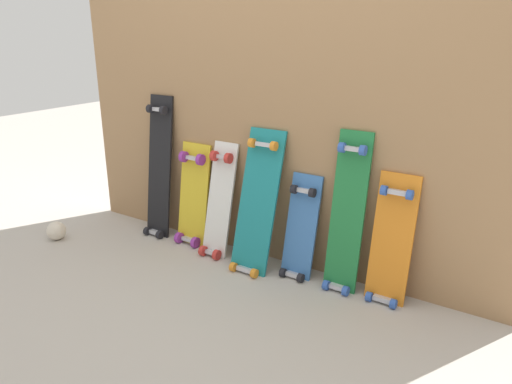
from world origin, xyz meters
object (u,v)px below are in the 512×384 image
(skateboard_black, at_px, (159,172))
(skateboard_blue, at_px, (300,233))
(skateboard_green, at_px, (347,219))
(skateboard_orange, at_px, (391,246))
(rubber_ball, at_px, (56,231))
(skateboard_yellow, at_px, (193,199))
(skateboard_teal, at_px, (257,208))
(skateboard_white, at_px, (219,205))

(skateboard_black, xyz_separation_m, skateboard_blue, (1.06, -0.01, -0.18))
(skateboard_green, relative_size, skateboard_orange, 1.25)
(skateboard_blue, xyz_separation_m, skateboard_green, (0.26, 0.01, 0.14))
(skateboard_black, relative_size, rubber_ball, 8.09)
(skateboard_yellow, bearing_deg, skateboard_black, -178.69)
(skateboard_black, height_order, skateboard_teal, skateboard_black)
(skateboard_orange, xyz_separation_m, rubber_ball, (-2.07, -0.47, -0.23))
(skateboard_yellow, xyz_separation_m, skateboard_orange, (1.29, -0.00, 0.00))
(skateboard_yellow, xyz_separation_m, skateboard_green, (1.05, -0.01, 0.10))
(skateboard_white, height_order, rubber_ball, skateboard_white)
(skateboard_yellow, height_order, skateboard_orange, skateboard_orange)
(skateboard_orange, bearing_deg, skateboard_black, -179.80)
(skateboard_teal, height_order, skateboard_blue, skateboard_teal)
(skateboard_blue, xyz_separation_m, rubber_ball, (-1.56, -0.46, -0.19))
(skateboard_black, distance_m, skateboard_yellow, 0.31)
(skateboard_black, distance_m, skateboard_green, 1.32)
(skateboard_green, distance_m, skateboard_orange, 0.26)
(skateboard_teal, height_order, skateboard_orange, skateboard_teal)
(skateboard_white, bearing_deg, skateboard_orange, 1.79)
(skateboard_white, bearing_deg, skateboard_yellow, 171.71)
(skateboard_orange, bearing_deg, skateboard_white, -178.21)
(skateboard_white, distance_m, skateboard_teal, 0.30)
(skateboard_yellow, relative_size, skateboard_green, 0.77)
(skateboard_teal, distance_m, rubber_ball, 1.40)
(skateboard_blue, bearing_deg, rubber_ball, -163.56)
(skateboard_teal, height_order, rubber_ball, skateboard_teal)
(skateboard_yellow, relative_size, skateboard_orange, 0.97)
(skateboard_black, relative_size, skateboard_green, 1.08)
(skateboard_yellow, bearing_deg, skateboard_green, -0.40)
(skateboard_black, xyz_separation_m, skateboard_teal, (0.80, -0.06, -0.07))
(skateboard_black, bearing_deg, skateboard_blue, -0.43)
(skateboard_teal, xyz_separation_m, rubber_ball, (-1.30, -0.41, -0.30))
(rubber_ball, bearing_deg, skateboard_teal, 17.50)
(skateboard_white, xyz_separation_m, skateboard_green, (0.81, 0.03, 0.08))
(skateboard_blue, xyz_separation_m, skateboard_orange, (0.51, 0.01, 0.04))
(skateboard_teal, bearing_deg, skateboard_green, 6.16)
(skateboard_black, relative_size, skateboard_blue, 1.54)
(skateboard_green, bearing_deg, skateboard_yellow, 179.60)
(skateboard_black, xyz_separation_m, skateboard_green, (1.32, -0.00, -0.04))
(skateboard_white, distance_m, skateboard_orange, 1.06)
(skateboard_white, height_order, skateboard_green, skateboard_green)
(skateboard_yellow, distance_m, skateboard_green, 1.05)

